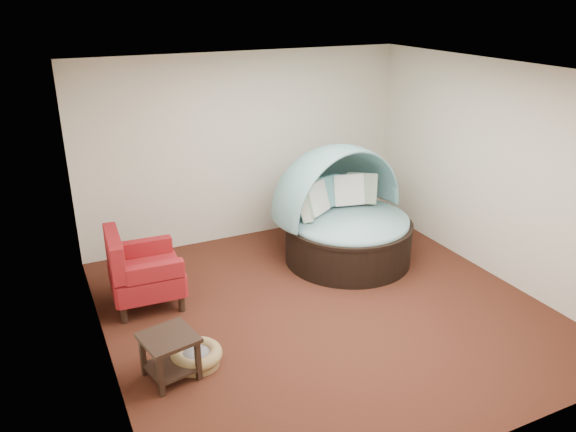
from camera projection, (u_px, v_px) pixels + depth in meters
name	position (u px, v px, depth m)	size (l,w,h in m)	color
floor	(324.00, 308.00, 6.80)	(5.00, 5.00, 0.00)	#492015
wall_back	(245.00, 148.00, 8.38)	(5.00, 5.00, 0.00)	beige
wall_front	(490.00, 304.00, 4.19)	(5.00, 5.00, 0.00)	beige
wall_left	(95.00, 239.00, 5.28)	(5.00, 5.00, 0.00)	beige
wall_right	(495.00, 171.00, 7.28)	(5.00, 5.00, 0.00)	beige
ceiling	(330.00, 72.00, 5.76)	(5.00, 5.00, 0.00)	white
canopy_daybed	(344.00, 208.00, 7.83)	(2.12, 2.07, 1.63)	black
pet_basket	(197.00, 356.00, 5.75)	(0.64, 0.64, 0.19)	olive
red_armchair	(141.00, 271.00, 6.73)	(0.89, 0.89, 0.98)	black
side_table	(170.00, 351.00, 5.48)	(0.59, 0.59, 0.48)	black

